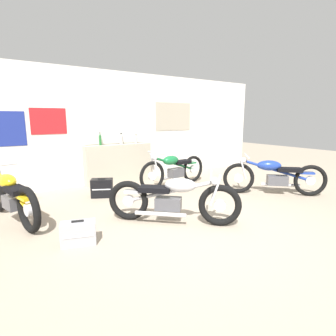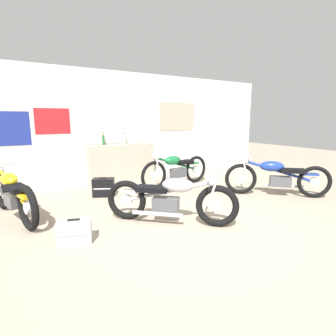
# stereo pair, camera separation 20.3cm
# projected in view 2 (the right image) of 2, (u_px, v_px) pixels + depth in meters

# --- Properties ---
(ground_plane) EXTENTS (24.00, 24.00, 0.00)m
(ground_plane) POSITION_uv_depth(u_px,v_px,m) (201.00, 234.00, 3.77)
(ground_plane) COLOR gray
(wall_back) EXTENTS (10.00, 0.07, 2.80)m
(wall_back) POSITION_uv_depth(u_px,v_px,m) (111.00, 128.00, 6.65)
(wall_back) COLOR silver
(wall_back) RESTS_ON ground_plane
(sill_counter) EXTENTS (1.73, 0.28, 0.99)m
(sill_counter) POSITION_uv_depth(u_px,v_px,m) (122.00, 163.00, 6.76)
(sill_counter) COLOR #B7AD99
(sill_counter) RESTS_ON ground_plane
(bottle_leftmost) EXTENTS (0.06, 0.06, 0.32)m
(bottle_leftmost) POSITION_uv_depth(u_px,v_px,m) (103.00, 139.00, 6.43)
(bottle_leftmost) COLOR #23662D
(bottle_leftmost) RESTS_ON sill_counter
(bottle_left_center) EXTENTS (0.09, 0.09, 0.28)m
(bottle_left_center) POSITION_uv_depth(u_px,v_px,m) (125.00, 139.00, 6.71)
(bottle_left_center) COLOR #B7B2A8
(bottle_left_center) RESTS_ON sill_counter
(bottle_center) EXTENTS (0.06, 0.06, 0.23)m
(bottle_center) POSITION_uv_depth(u_px,v_px,m) (139.00, 139.00, 6.89)
(bottle_center) COLOR #B7B2A8
(bottle_center) RESTS_ON sill_counter
(motorcycle_silver) EXTENTS (1.62, 1.51, 0.82)m
(motorcycle_silver) POSITION_uv_depth(u_px,v_px,m) (170.00, 199.00, 4.11)
(motorcycle_silver) COLOR black
(motorcycle_silver) RESTS_ON ground_plane
(motorcycle_green) EXTENTS (2.01, 0.64, 0.88)m
(motorcycle_green) POSITION_uv_depth(u_px,v_px,m) (176.00, 169.00, 6.36)
(motorcycle_green) COLOR black
(motorcycle_green) RESTS_ON ground_plane
(motorcycle_yellow) EXTENTS (0.77, 2.00, 0.86)m
(motorcycle_yellow) POSITION_uv_depth(u_px,v_px,m) (13.00, 194.00, 4.30)
(motorcycle_yellow) COLOR black
(motorcycle_yellow) RESTS_ON ground_plane
(motorcycle_blue) EXTENTS (1.65, 1.52, 0.86)m
(motorcycle_blue) POSITION_uv_depth(u_px,v_px,m) (277.00, 177.00, 5.57)
(motorcycle_blue) COLOR black
(motorcycle_blue) RESTS_ON ground_plane
(hard_case_black) EXTENTS (0.51, 0.42, 0.41)m
(hard_case_black) POSITION_uv_depth(u_px,v_px,m) (104.00, 187.00, 5.58)
(hard_case_black) COLOR black
(hard_case_black) RESTS_ON ground_plane
(hard_case_silver) EXTENTS (0.48, 0.33, 0.34)m
(hard_case_silver) POSITION_uv_depth(u_px,v_px,m) (74.00, 232.00, 3.48)
(hard_case_silver) COLOR #9E9EA3
(hard_case_silver) RESTS_ON ground_plane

